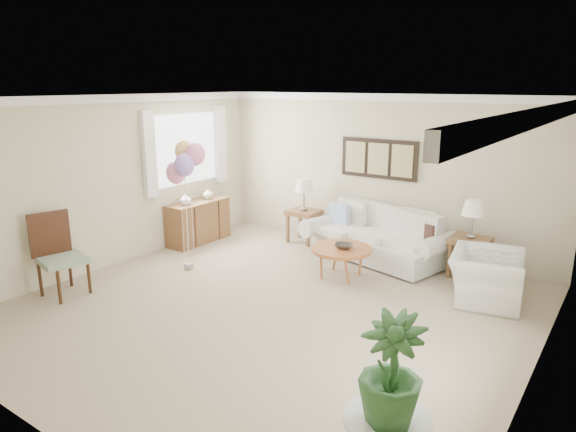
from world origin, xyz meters
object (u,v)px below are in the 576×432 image
(coffee_table, at_px, (341,250))
(armchair, at_px, (486,277))
(accent_chair, at_px, (58,253))
(sofa, at_px, (378,239))
(balloon_cluster, at_px, (185,162))

(coffee_table, distance_m, armchair, 1.99)
(coffee_table, distance_m, accent_chair, 3.88)
(armchair, bearing_deg, coffee_table, 89.54)
(armchair, bearing_deg, accent_chair, 112.25)
(sofa, distance_m, coffee_table, 1.03)
(accent_chair, bearing_deg, sofa, 52.13)
(balloon_cluster, bearing_deg, sofa, 43.89)
(coffee_table, bearing_deg, accent_chair, -136.08)
(sofa, bearing_deg, coffee_table, -95.32)
(accent_chair, bearing_deg, coffee_table, 43.92)
(sofa, bearing_deg, armchair, -20.24)
(armchair, xyz_separation_m, balloon_cluster, (-4.00, -1.37, 1.33))
(accent_chair, bearing_deg, balloon_cluster, 65.68)
(sofa, distance_m, balloon_cluster, 3.25)
(armchair, height_order, balloon_cluster, balloon_cluster)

